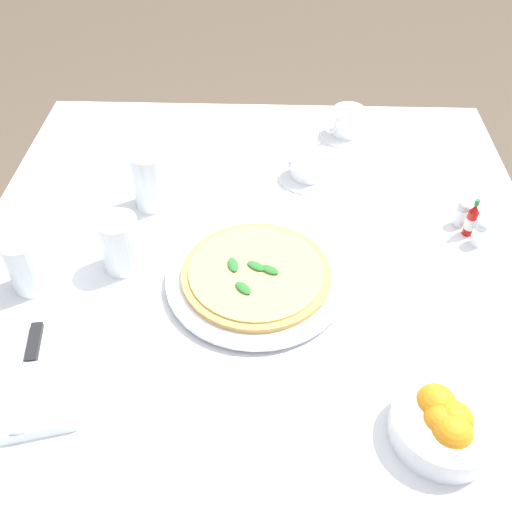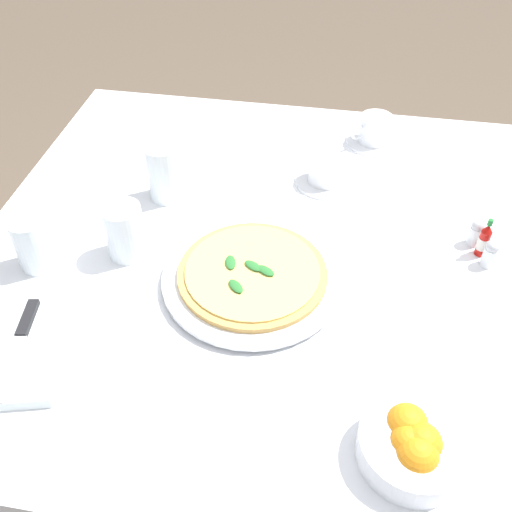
# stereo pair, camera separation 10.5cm
# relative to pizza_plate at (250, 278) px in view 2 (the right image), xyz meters

# --- Properties ---
(ground_plane) EXTENTS (8.00, 8.00, 0.00)m
(ground_plane) POSITION_rel_pizza_plate_xyz_m (-0.10, 0.00, -0.76)
(ground_plane) COLOR brown
(dining_table) EXTENTS (1.09, 1.09, 0.75)m
(dining_table) POSITION_rel_pizza_plate_xyz_m (-0.10, 0.00, -0.15)
(dining_table) COLOR white
(dining_table) RESTS_ON ground_plane
(pizza_plate) EXTENTS (0.32, 0.32, 0.02)m
(pizza_plate) POSITION_rel_pizza_plate_xyz_m (0.00, 0.00, 0.00)
(pizza_plate) COLOR white
(pizza_plate) RESTS_ON dining_table
(pizza) EXTENTS (0.26, 0.26, 0.02)m
(pizza) POSITION_rel_pizza_plate_xyz_m (0.00, -0.00, 0.01)
(pizza) COLOR tan
(pizza) RESTS_ON pizza_plate
(coffee_cup_far_right) EXTENTS (0.13, 0.13, 0.06)m
(coffee_cup_far_right) POSITION_rel_pizza_plate_xyz_m (-0.32, 0.11, 0.02)
(coffee_cup_far_right) COLOR white
(coffee_cup_far_right) RESTS_ON dining_table
(coffee_cup_far_left) EXTENTS (0.13, 0.13, 0.07)m
(coffee_cup_far_left) POSITION_rel_pizza_plate_xyz_m (-0.50, 0.20, 0.02)
(coffee_cup_far_left) COLOR white
(coffee_cup_far_left) RESTS_ON dining_table
(water_glass_right_edge) EXTENTS (0.07, 0.07, 0.11)m
(water_glass_right_edge) POSITION_rel_pizza_plate_xyz_m (0.02, -0.39, 0.04)
(water_glass_right_edge) COLOR white
(water_glass_right_edge) RESTS_ON dining_table
(water_glass_near_right) EXTENTS (0.07, 0.07, 0.12)m
(water_glass_near_right) POSITION_rel_pizza_plate_xyz_m (-0.22, -0.22, 0.04)
(water_glass_near_right) COLOR white
(water_glass_near_right) RESTS_ON dining_table
(water_glass_near_left) EXTENTS (0.07, 0.07, 0.11)m
(water_glass_near_left) POSITION_rel_pizza_plate_xyz_m (-0.04, -0.24, 0.04)
(water_glass_near_left) COLOR white
(water_glass_near_left) RESTS_ON dining_table
(napkin_folded) EXTENTS (0.25, 0.18, 0.02)m
(napkin_folded) POSITION_rel_pizza_plate_xyz_m (0.21, -0.33, -0.00)
(napkin_folded) COLOR white
(napkin_folded) RESTS_ON dining_table
(dinner_knife) EXTENTS (0.20, 0.05, 0.01)m
(dinner_knife) POSITION_rel_pizza_plate_xyz_m (0.22, -0.33, 0.01)
(dinner_knife) COLOR silver
(dinner_knife) RESTS_ON napkin_folded
(citrus_bowl) EXTENTS (0.15, 0.15, 0.07)m
(citrus_bowl) POSITION_rel_pizza_plate_xyz_m (0.29, 0.27, 0.02)
(citrus_bowl) COLOR white
(citrus_bowl) RESTS_ON dining_table
(hot_sauce_bottle) EXTENTS (0.02, 0.02, 0.08)m
(hot_sauce_bottle) POSITION_rel_pizza_plate_xyz_m (-0.15, 0.41, 0.02)
(hot_sauce_bottle) COLOR #B7140F
(hot_sauce_bottle) RESTS_ON dining_table
(salt_shaker) EXTENTS (0.03, 0.03, 0.06)m
(salt_shaker) POSITION_rel_pizza_plate_xyz_m (-0.12, 0.42, 0.01)
(salt_shaker) COLOR white
(salt_shaker) RESTS_ON dining_table
(pepper_shaker) EXTENTS (0.03, 0.03, 0.06)m
(pepper_shaker) POSITION_rel_pizza_plate_xyz_m (-0.17, 0.40, 0.01)
(pepper_shaker) COLOR white
(pepper_shaker) RESTS_ON dining_table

